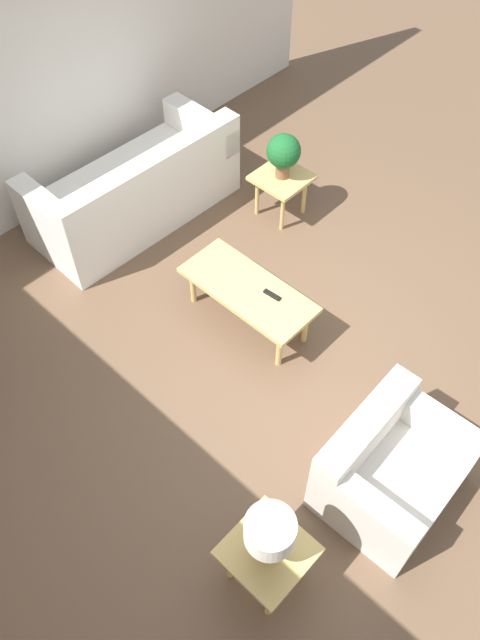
{
  "coord_description": "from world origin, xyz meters",
  "views": [
    {
      "loc": [
        -1.77,
        2.39,
        4.26
      ],
      "look_at": [
        0.26,
        0.23,
        0.55
      ],
      "focal_mm": 35.0,
      "sensor_mm": 36.0,
      "label": 1
    }
  ],
  "objects_px": {
    "side_table_plant": "(282,182)",
    "table_lamp": "(270,534)",
    "sofa": "(137,191)",
    "potted_plant": "(284,152)",
    "side_table_lamp": "(268,554)",
    "coffee_table": "(248,292)",
    "armchair": "(388,469)"
  },
  "relations": [
    {
      "from": "side_table_lamp",
      "to": "armchair",
      "type": "bearing_deg",
      "value": -101.03
    },
    {
      "from": "side_table_lamp",
      "to": "table_lamp",
      "type": "height_order",
      "value": "table_lamp"
    },
    {
      "from": "coffee_table",
      "to": "side_table_lamp",
      "type": "height_order",
      "value": "side_table_lamp"
    },
    {
      "from": "armchair",
      "to": "potted_plant",
      "type": "bearing_deg",
      "value": 53.46
    },
    {
      "from": "coffee_table",
      "to": "potted_plant",
      "type": "relative_size",
      "value": 2.63
    },
    {
      "from": "armchair",
      "to": "side_table_lamp",
      "type": "height_order",
      "value": "armchair"
    },
    {
      "from": "side_table_lamp",
      "to": "sofa",
      "type": "bearing_deg",
      "value": -28.15
    },
    {
      "from": "sofa",
      "to": "potted_plant",
      "type": "relative_size",
      "value": 4.59
    },
    {
      "from": "armchair",
      "to": "side_table_lamp",
      "type": "distance_m",
      "value": 1.05
    },
    {
      "from": "coffee_table",
      "to": "armchair",
      "type": "bearing_deg",
      "value": 164.98
    },
    {
      "from": "table_lamp",
      "to": "side_table_plant",
      "type": "bearing_deg",
      "value": -50.48
    },
    {
      "from": "armchair",
      "to": "table_lamp",
      "type": "xyz_separation_m",
      "value": [
        0.2,
        1.02,
        0.45
      ]
    },
    {
      "from": "sofa",
      "to": "armchair",
      "type": "height_order",
      "value": "sofa"
    },
    {
      "from": "armchair",
      "to": "table_lamp",
      "type": "distance_m",
      "value": 1.14
    },
    {
      "from": "coffee_table",
      "to": "potted_plant",
      "type": "bearing_deg",
      "value": -60.36
    },
    {
      "from": "sofa",
      "to": "table_lamp",
      "type": "bearing_deg",
      "value": 63.34
    },
    {
      "from": "potted_plant",
      "to": "coffee_table",
      "type": "bearing_deg",
      "value": 119.64
    },
    {
      "from": "coffee_table",
      "to": "side_table_lamp",
      "type": "xyz_separation_m",
      "value": [
        -1.55,
        1.49,
        0.02
      ]
    },
    {
      "from": "side_table_lamp",
      "to": "coffee_table",
      "type": "bearing_deg",
      "value": -43.93
    },
    {
      "from": "sofa",
      "to": "coffee_table",
      "type": "xyz_separation_m",
      "value": [
        -1.69,
        0.24,
        0.04
      ]
    },
    {
      "from": "table_lamp",
      "to": "potted_plant",
      "type": "bearing_deg",
      "value": -50.48
    },
    {
      "from": "coffee_table",
      "to": "side_table_lamp",
      "type": "bearing_deg",
      "value": 136.07
    },
    {
      "from": "armchair",
      "to": "potted_plant",
      "type": "xyz_separation_m",
      "value": [
        2.46,
        -1.72,
        0.44
      ]
    },
    {
      "from": "side_table_plant",
      "to": "side_table_lamp",
      "type": "distance_m",
      "value": 3.55
    },
    {
      "from": "sofa",
      "to": "potted_plant",
      "type": "bearing_deg",
      "value": 136.98
    },
    {
      "from": "side_table_plant",
      "to": "table_lamp",
      "type": "xyz_separation_m",
      "value": [
        -2.26,
        2.74,
        0.35
      ]
    },
    {
      "from": "coffee_table",
      "to": "table_lamp",
      "type": "relative_size",
      "value": 2.81
    },
    {
      "from": "sofa",
      "to": "potted_plant",
      "type": "height_order",
      "value": "potted_plant"
    },
    {
      "from": "sofa",
      "to": "potted_plant",
      "type": "distance_m",
      "value": 1.46
    },
    {
      "from": "table_lamp",
      "to": "armchair",
      "type": "bearing_deg",
      "value": -101.03
    },
    {
      "from": "side_table_lamp",
      "to": "potted_plant",
      "type": "relative_size",
      "value": 1.1
    },
    {
      "from": "sofa",
      "to": "table_lamp",
      "type": "height_order",
      "value": "table_lamp"
    }
  ]
}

